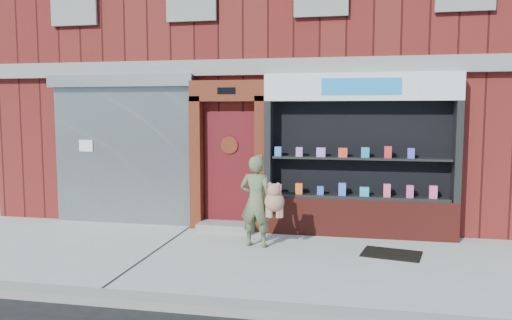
# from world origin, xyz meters

# --- Properties ---
(ground) EXTENTS (80.00, 80.00, 0.00)m
(ground) POSITION_xyz_m (0.00, 0.00, 0.00)
(ground) COLOR #9E9E99
(ground) RESTS_ON ground
(curb) EXTENTS (60.00, 0.30, 0.12)m
(curb) POSITION_xyz_m (0.00, -2.15, 0.06)
(curb) COLOR gray
(curb) RESTS_ON ground
(building) EXTENTS (12.00, 8.16, 8.00)m
(building) POSITION_xyz_m (-0.00, 5.99, 4.00)
(building) COLOR #5F1715
(building) RESTS_ON ground
(shutter_bay) EXTENTS (3.10, 0.30, 3.04)m
(shutter_bay) POSITION_xyz_m (-3.00, 1.93, 1.72)
(shutter_bay) COLOR gray
(shutter_bay) RESTS_ON ground
(red_door_bay) EXTENTS (1.52, 0.58, 2.90)m
(red_door_bay) POSITION_xyz_m (-0.75, 1.86, 1.46)
(red_door_bay) COLOR #4D190D
(red_door_bay) RESTS_ON ground
(pharmacy_bay) EXTENTS (3.50, 0.41, 3.00)m
(pharmacy_bay) POSITION_xyz_m (1.75, 1.81, 1.37)
(pharmacy_bay) COLOR maroon
(pharmacy_bay) RESTS_ON ground
(woman) EXTENTS (0.81, 0.53, 1.57)m
(woman) POSITION_xyz_m (0.08, 0.68, 0.79)
(woman) COLOR #586643
(woman) RESTS_ON ground
(doormat) EXTENTS (1.02, 0.81, 0.02)m
(doormat) POSITION_xyz_m (2.28, 0.64, 0.01)
(doormat) COLOR black
(doormat) RESTS_ON ground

